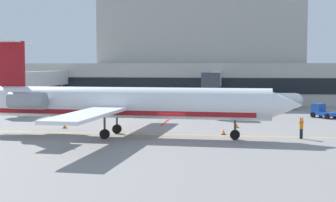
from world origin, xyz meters
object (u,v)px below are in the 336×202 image
Objects in this scene: baggage_tug at (222,112)px; pushback_tractor at (322,111)px; belt_loader at (72,102)px; marshaller at (301,127)px; regional_jet at (119,103)px; fuel_tank at (280,100)px.

baggage_tug is 0.91× the size of pushback_tractor.
belt_loader is (-24.09, 12.97, 0.01)m from baggage_tug.
baggage_tug is at bearing 116.93° from marshaller.
regional_jet is at bearing -137.59° from pushback_tractor.
baggage_tug is 0.47× the size of fuel_tank.
regional_jet is 10.42× the size of baggage_tug.
marshaller is at bearing 3.02° from regional_jet.
marshaller is (-0.64, -30.86, -0.39)m from fuel_tank.
regional_jet is at bearing -62.98° from belt_loader.
baggage_tug is 17.17m from marshaller.
marshaller is (7.78, -15.31, 0.06)m from baggage_tug.
baggage_tug is at bearing -28.30° from belt_loader.
belt_loader is 1.68× the size of marshaller.
marshaller is (-4.95, -19.15, 0.21)m from pushback_tractor.
fuel_tank is (32.51, 2.58, 0.44)m from belt_loader.
marshaller is at bearing -63.07° from baggage_tug.
fuel_tank is at bearing 61.56° from baggage_tug.
belt_loader reaches higher than baggage_tug.
pushback_tractor is at bearing 16.78° from baggage_tug.
marshaller reaches higher than pushback_tractor.
belt_loader is 32.61m from fuel_tank.
regional_jet is 32.82m from belt_loader.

